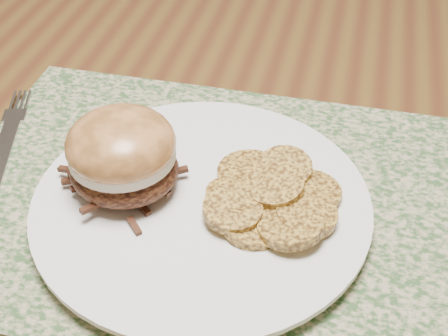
# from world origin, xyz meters

# --- Properties ---
(dining_table) EXTENTS (1.50, 0.90, 0.75)m
(dining_table) POSITION_xyz_m (0.00, 0.00, 0.67)
(dining_table) COLOR brown
(dining_table) RESTS_ON ground
(placemat) EXTENTS (0.45, 0.33, 0.00)m
(placemat) POSITION_xyz_m (0.11, -0.03, 0.75)
(placemat) COLOR #33552B
(placemat) RESTS_ON dining_table
(dinner_plate) EXTENTS (0.26, 0.26, 0.02)m
(dinner_plate) POSITION_xyz_m (0.11, -0.05, 0.76)
(dinner_plate) COLOR white
(dinner_plate) RESTS_ON placemat
(pork_sandwich) EXTENTS (0.12, 0.12, 0.07)m
(pork_sandwich) POSITION_xyz_m (0.05, -0.05, 0.80)
(pork_sandwich) COLOR black
(pork_sandwich) RESTS_ON dinner_plate
(roasted_potatoes) EXTENTS (0.13, 0.13, 0.03)m
(roasted_potatoes) POSITION_xyz_m (0.17, -0.04, 0.78)
(roasted_potatoes) COLOR gold
(roasted_potatoes) RESTS_ON dinner_plate
(fork) EXTENTS (0.07, 0.18, 0.00)m
(fork) POSITION_xyz_m (-0.09, -0.01, 0.76)
(fork) COLOR #B8B8BF
(fork) RESTS_ON placemat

